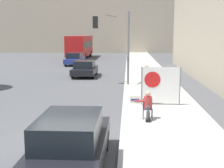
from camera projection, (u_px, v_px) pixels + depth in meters
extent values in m
plane|color=#4F4F51|center=(71.00, 147.00, 10.16)|extent=(160.00, 160.00, 0.00)
cube|color=#B7B2A8|center=(149.00, 79.00, 24.75)|extent=(3.83, 90.00, 0.13)
cylinder|color=#474C56|center=(143.00, 115.00, 12.87)|extent=(0.03, 0.03, 0.41)
cylinder|color=#474C56|center=(152.00, 115.00, 12.85)|extent=(0.03, 0.03, 0.41)
cylinder|color=#474C56|center=(143.00, 113.00, 13.23)|extent=(0.03, 0.03, 0.41)
cylinder|color=#474C56|center=(152.00, 113.00, 13.21)|extent=(0.03, 0.03, 0.41)
cube|color=navy|center=(148.00, 109.00, 13.01)|extent=(0.40, 0.40, 0.02)
cube|color=navy|center=(147.00, 103.00, 13.16)|extent=(0.40, 0.02, 0.38)
cylinder|color=#424247|center=(148.00, 107.00, 12.83)|extent=(0.18, 0.42, 0.18)
cylinder|color=#424247|center=(148.00, 116.00, 12.68)|extent=(0.16, 0.16, 0.41)
cube|color=black|center=(148.00, 120.00, 12.64)|extent=(0.20, 0.28, 0.10)
cylinder|color=#B23333|center=(148.00, 102.00, 12.99)|extent=(0.34, 0.34, 0.52)
sphere|color=tan|center=(148.00, 94.00, 12.93)|extent=(0.22, 0.22, 0.22)
cylinder|color=#B23333|center=(140.00, 101.00, 12.92)|extent=(0.45, 0.09, 0.09)
cube|color=#EAE5C6|center=(135.00, 100.00, 12.92)|extent=(0.45, 0.02, 0.31)
cube|color=navy|center=(135.00, 100.00, 12.91)|extent=(0.34, 0.01, 0.08)
cylinder|color=#756651|center=(147.00, 95.00, 15.87)|extent=(0.28, 0.28, 0.84)
cylinder|color=navy|center=(147.00, 81.00, 15.75)|extent=(0.34, 0.34, 0.67)
sphere|color=#936B4C|center=(147.00, 72.00, 15.68)|extent=(0.22, 0.22, 0.22)
cylinder|color=#756651|center=(146.00, 90.00, 17.32)|extent=(0.28, 0.28, 0.89)
cylinder|color=#236642|center=(146.00, 76.00, 17.19)|extent=(0.34, 0.34, 0.70)
sphere|color=tan|center=(146.00, 67.00, 17.12)|extent=(0.23, 0.23, 0.23)
cylinder|color=slate|center=(142.00, 86.00, 15.54)|extent=(0.06, 0.06, 1.90)
cylinder|color=slate|center=(180.00, 86.00, 15.44)|extent=(0.06, 0.06, 1.90)
cube|color=white|center=(161.00, 85.00, 15.48)|extent=(1.90, 0.02, 1.80)
cylinder|color=red|center=(152.00, 80.00, 15.44)|extent=(0.79, 0.01, 0.79)
cylinder|color=slate|center=(128.00, 48.00, 21.53)|extent=(0.16, 0.16, 5.02)
cylinder|color=slate|center=(112.00, 16.00, 21.51)|extent=(0.66, 2.36, 0.11)
cube|color=black|center=(95.00, 22.00, 21.91)|extent=(0.36, 0.36, 0.84)
sphere|color=green|center=(95.00, 26.00, 21.95)|extent=(0.18, 0.18, 0.18)
cube|color=black|center=(71.00, 150.00, 8.41)|extent=(1.81, 4.66, 0.59)
cube|color=black|center=(69.00, 129.00, 8.13)|extent=(1.56, 2.43, 0.68)
cylinder|color=black|center=(55.00, 140.00, 9.92)|extent=(0.22, 0.64, 0.64)
cylinder|color=black|center=(105.00, 141.00, 9.84)|extent=(0.22, 0.64, 0.64)
cube|color=black|center=(85.00, 70.00, 26.72)|extent=(1.88, 4.14, 0.50)
cube|color=black|center=(84.00, 64.00, 26.47)|extent=(1.61, 2.15, 0.61)
cylinder|color=black|center=(78.00, 71.00, 28.06)|extent=(0.22, 0.64, 0.64)
cylinder|color=black|center=(96.00, 71.00, 27.97)|extent=(0.22, 0.64, 0.64)
cylinder|color=black|center=(73.00, 75.00, 25.53)|extent=(0.22, 0.64, 0.64)
cylinder|color=black|center=(93.00, 75.00, 25.44)|extent=(0.22, 0.64, 0.64)
cube|color=navy|center=(75.00, 60.00, 36.48)|extent=(1.83, 4.76, 0.54)
cube|color=black|center=(75.00, 55.00, 36.20)|extent=(1.57, 2.47, 0.64)
cylinder|color=black|center=(70.00, 61.00, 38.02)|extent=(0.22, 0.64, 0.64)
cylinder|color=black|center=(84.00, 61.00, 37.93)|extent=(0.22, 0.64, 0.64)
cylinder|color=black|center=(66.00, 63.00, 35.11)|extent=(0.22, 0.64, 0.64)
cylinder|color=black|center=(80.00, 63.00, 35.02)|extent=(0.22, 0.64, 0.64)
cube|color=red|center=(80.00, 46.00, 46.34)|extent=(2.57, 10.41, 2.85)
cube|color=black|center=(80.00, 44.00, 46.31)|extent=(2.59, 9.89, 0.92)
cylinder|color=black|center=(76.00, 53.00, 49.80)|extent=(0.30, 1.04, 1.04)
cylinder|color=black|center=(90.00, 53.00, 49.68)|extent=(0.30, 1.04, 1.04)
cylinder|color=black|center=(68.00, 56.00, 43.44)|extent=(0.30, 1.04, 1.04)
cylinder|color=black|center=(85.00, 56.00, 43.32)|extent=(0.30, 1.04, 1.04)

